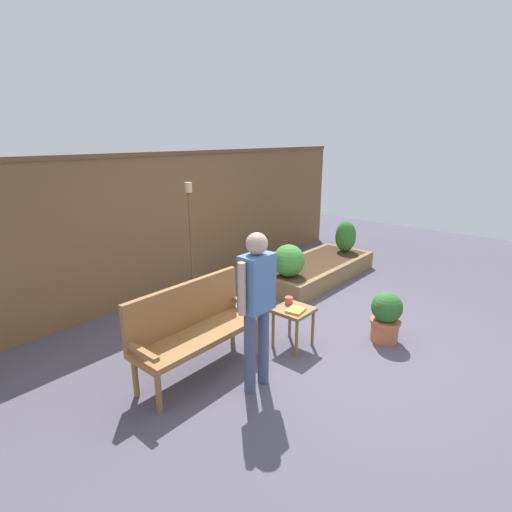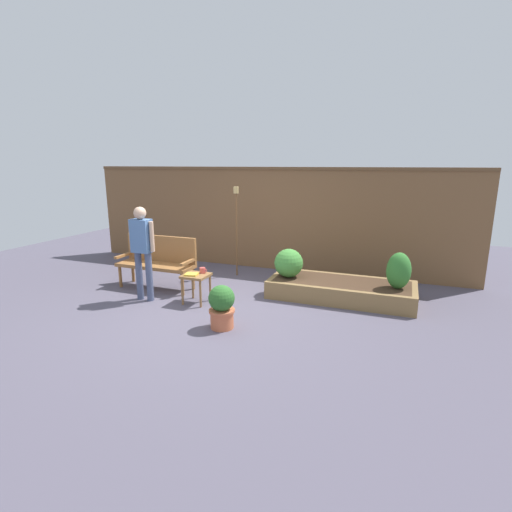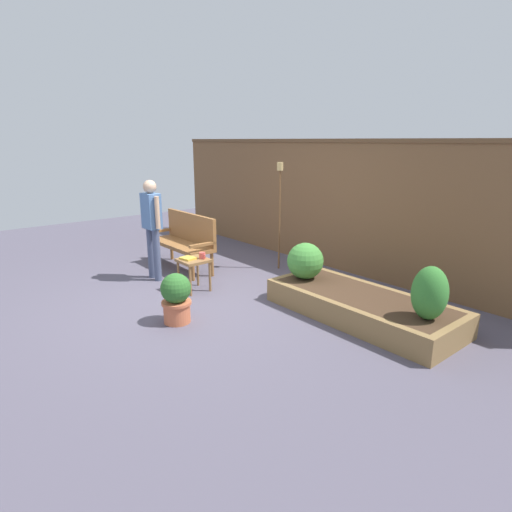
% 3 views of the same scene
% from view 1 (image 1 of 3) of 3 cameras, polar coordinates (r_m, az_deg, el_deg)
% --- Properties ---
extents(ground_plane, '(14.00, 14.00, 0.00)m').
position_cam_1_polar(ground_plane, '(5.00, 8.46, -11.65)').
color(ground_plane, '#514C5B').
extents(fence_back, '(8.40, 0.14, 2.16)m').
position_cam_1_polar(fence_back, '(6.29, -11.56, 4.79)').
color(fence_back, brown).
rests_on(fence_back, ground_plane).
extents(garden_bench, '(1.44, 0.48, 0.94)m').
position_cam_1_polar(garden_bench, '(4.16, -9.02, -9.41)').
color(garden_bench, '#936033').
rests_on(garden_bench, ground_plane).
extents(side_table, '(0.40, 0.40, 0.48)m').
position_cam_1_polar(side_table, '(4.62, 5.40, -8.47)').
color(side_table, olive).
rests_on(side_table, ground_plane).
extents(cup_on_table, '(0.13, 0.09, 0.09)m').
position_cam_1_polar(cup_on_table, '(4.68, 4.76, -6.41)').
color(cup_on_table, '#CC4C47').
rests_on(cup_on_table, side_table).
extents(book_on_table, '(0.23, 0.20, 0.03)m').
position_cam_1_polar(book_on_table, '(4.52, 5.72, -7.77)').
color(book_on_table, gold).
rests_on(book_on_table, side_table).
extents(potted_boxwood, '(0.36, 0.36, 0.62)m').
position_cam_1_polar(potted_boxwood, '(5.01, 18.20, -8.18)').
color(potted_boxwood, '#C66642').
rests_on(potted_boxwood, ground_plane).
extents(raised_planter_bed, '(2.40, 1.00, 0.30)m').
position_cam_1_polar(raised_planter_bed, '(6.95, 8.55, -1.97)').
color(raised_planter_bed, olive).
rests_on(raised_planter_bed, ground_plane).
extents(shrub_near_bench, '(0.50, 0.50, 0.50)m').
position_cam_1_polar(shrub_near_bench, '(6.07, 4.71, -0.66)').
color(shrub_near_bench, brown).
rests_on(shrub_near_bench, raised_planter_bed).
extents(shrub_far_corner, '(0.38, 0.38, 0.58)m').
position_cam_1_polar(shrub_far_corner, '(7.54, 12.77, 2.78)').
color(shrub_far_corner, brown).
rests_on(shrub_far_corner, raised_planter_bed).
extents(tiki_torch, '(0.10, 0.10, 1.79)m').
position_cam_1_polar(tiki_torch, '(5.45, -9.46, 4.41)').
color(tiki_torch, brown).
rests_on(tiki_torch, ground_plane).
extents(person_by_bench, '(0.47, 0.20, 1.56)m').
position_cam_1_polar(person_by_bench, '(3.67, 0.11, -6.17)').
color(person_by_bench, '#475170').
rests_on(person_by_bench, ground_plane).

